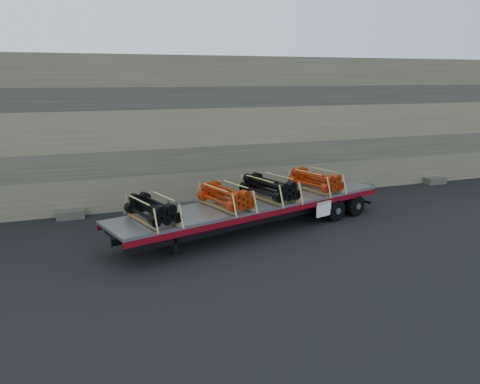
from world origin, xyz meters
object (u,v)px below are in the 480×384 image
object	(u,v)px
trailer	(254,216)
bundle_midrear	(269,188)
bundle_front	(152,210)
bundle_rear	(315,181)
bundle_midfront	(225,197)

from	to	relation	value
trailer	bundle_midrear	distance (m)	1.28
trailer	bundle_front	xyz separation A→B (m)	(-4.27, -1.23, 1.00)
bundle_front	bundle_rear	size ratio (longest dim) A/B	0.96
bundle_midrear	bundle_rear	distance (m)	2.62
bundle_midfront	bundle_rear	world-z (taller)	bundle_rear
bundle_midrear	bundle_rear	size ratio (longest dim) A/B	1.06
bundle_midfront	bundle_rear	bearing A→B (deg)	0.00
bundle_midfront	bundle_rear	distance (m)	4.78
bundle_front	bundle_rear	world-z (taller)	bundle_rear
trailer	bundle_midrear	xyz separation A→B (m)	(0.72, 0.21, 1.03)
trailer	bundle_front	world-z (taller)	bundle_front
bundle_front	bundle_midrear	distance (m)	5.20
trailer	bundle_midrear	size ratio (longest dim) A/B	4.92
bundle_front	bundle_rear	distance (m)	7.82
trailer	bundle_midfront	world-z (taller)	bundle_midfront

